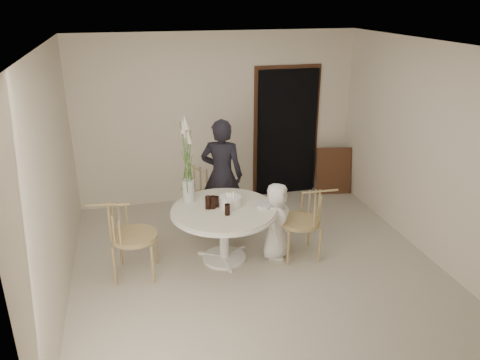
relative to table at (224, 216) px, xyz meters
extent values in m
plane|color=beige|center=(0.35, -0.25, -0.62)|extent=(4.50, 4.50, 0.00)
plane|color=silver|center=(0.35, -0.25, 2.08)|extent=(4.50, 4.50, 0.00)
plane|color=beige|center=(0.35, 2.00, 0.73)|extent=(4.50, 0.00, 4.50)
plane|color=beige|center=(0.35, -2.50, 0.73)|extent=(4.50, 0.00, 4.50)
plane|color=beige|center=(-1.90, -0.25, 0.73)|extent=(0.00, 4.50, 4.50)
plane|color=beige|center=(2.60, -0.25, 0.73)|extent=(0.00, 4.50, 4.50)
cube|color=black|center=(1.50, 1.94, 0.43)|extent=(1.00, 0.10, 2.10)
cube|color=#512E1C|center=(1.50, 1.98, 0.49)|extent=(1.12, 0.03, 2.22)
cylinder|color=white|center=(0.00, 0.00, -0.60)|extent=(0.56, 0.56, 0.04)
cylinder|color=white|center=(0.00, 0.00, -0.27)|extent=(0.12, 0.12, 0.65)
cylinder|color=white|center=(0.00, 0.00, 0.07)|extent=(1.33, 1.33, 0.03)
cylinder|color=white|center=(0.00, 0.00, 0.09)|extent=(1.30, 1.30, 0.04)
cube|color=#512E1C|center=(2.29, 1.70, -0.22)|extent=(0.62, 0.29, 0.79)
cylinder|color=tan|center=(-0.27, 0.65, -0.38)|extent=(0.03, 0.03, 0.47)
cylinder|color=tan|center=(0.13, 0.76, -0.38)|extent=(0.03, 0.03, 0.47)
cylinder|color=tan|center=(-0.38, 1.05, -0.38)|extent=(0.03, 0.03, 0.47)
cylinder|color=tan|center=(0.02, 1.16, -0.38)|extent=(0.03, 0.03, 0.47)
cylinder|color=tan|center=(-0.13, 0.91, -0.13)|extent=(0.52, 0.52, 0.05)
cylinder|color=tan|center=(0.76, 0.08, -0.38)|extent=(0.03, 0.03, 0.47)
cylinder|color=tan|center=(0.75, -0.34, -0.38)|extent=(0.03, 0.03, 0.47)
cylinder|color=tan|center=(1.18, 0.07, -0.38)|extent=(0.03, 0.03, 0.47)
cylinder|color=tan|center=(1.17, -0.35, -0.38)|extent=(0.03, 0.03, 0.47)
cylinder|color=tan|center=(0.97, -0.14, -0.12)|extent=(0.52, 0.52, 0.05)
cylinder|color=tan|center=(-0.93, -0.33, -0.37)|extent=(0.03, 0.03, 0.50)
cylinder|color=tan|center=(-0.86, 0.11, -0.37)|extent=(0.03, 0.03, 0.50)
cylinder|color=tan|center=(-1.37, -0.25, -0.37)|extent=(0.03, 0.03, 0.50)
cylinder|color=tan|center=(-1.29, 0.18, -0.37)|extent=(0.03, 0.03, 0.50)
cylinder|color=tan|center=(-1.11, -0.07, -0.10)|extent=(0.55, 0.55, 0.06)
imported|color=black|center=(0.17, 0.90, 0.20)|extent=(0.70, 0.59, 1.64)
imported|color=white|center=(0.66, -0.10, -0.10)|extent=(0.53, 0.60, 1.03)
cylinder|color=white|center=(0.10, 0.04, 0.18)|extent=(0.27, 0.27, 0.13)
cylinder|color=beige|center=(0.10, 0.04, 0.27)|extent=(0.01, 0.01, 0.05)
cylinder|color=beige|center=(0.14, 0.07, 0.27)|extent=(0.01, 0.01, 0.05)
cylinder|color=beige|center=(0.06, 0.06, 0.27)|extent=(0.01, 0.01, 0.05)
cylinder|color=beige|center=(0.12, 0.00, 0.27)|extent=(0.01, 0.01, 0.05)
cylinder|color=beige|center=(0.07, 0.01, 0.27)|extent=(0.01, 0.01, 0.05)
cylinder|color=black|center=(-0.13, 0.03, 0.19)|extent=(0.10, 0.10, 0.16)
cylinder|color=black|center=(0.00, -0.20, 0.18)|extent=(0.07, 0.07, 0.14)
cylinder|color=black|center=(-0.19, 0.03, 0.20)|extent=(0.08, 0.08, 0.17)
cylinder|color=black|center=(-0.08, 0.06, 0.18)|extent=(0.07, 0.07, 0.14)
cylinder|color=silver|center=(0.48, -0.10, 0.14)|extent=(0.23, 0.23, 0.05)
cylinder|color=silver|center=(-0.39, 0.33, 0.26)|extent=(0.16, 0.16, 0.29)
cylinder|color=#467130|center=(-0.36, 0.35, 0.62)|extent=(0.01, 0.01, 0.72)
cone|color=silver|center=(-0.36, 0.35, 0.98)|extent=(0.07, 0.07, 0.19)
cylinder|color=#467130|center=(-0.40, 0.36, 0.65)|extent=(0.01, 0.01, 0.79)
cone|color=silver|center=(-0.40, 0.36, 1.04)|extent=(0.07, 0.07, 0.19)
cylinder|color=#467130|center=(-0.42, 0.33, 0.68)|extent=(0.01, 0.01, 0.85)
cone|color=silver|center=(-0.42, 0.33, 1.11)|extent=(0.07, 0.07, 0.19)
cylinder|color=#467130|center=(-0.40, 0.30, 0.71)|extent=(0.01, 0.01, 0.91)
cone|color=silver|center=(-0.40, 0.30, 1.17)|extent=(0.07, 0.07, 0.19)
cylinder|color=#467130|center=(-0.36, 0.31, 0.62)|extent=(0.01, 0.01, 0.72)
cone|color=silver|center=(-0.36, 0.31, 0.98)|extent=(0.07, 0.07, 0.19)
camera|label=1|loc=(-1.09, -5.16, 2.59)|focal=35.00mm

